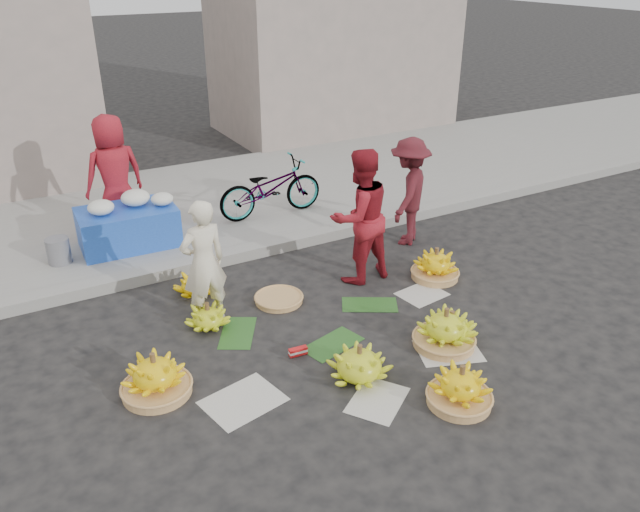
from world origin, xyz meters
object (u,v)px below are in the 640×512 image
banana_bunch_0 (155,376)px  banana_bunch_4 (445,330)px  flower_table (128,224)px  vendor_cream (204,263)px  bicycle (270,188)px

banana_bunch_0 → banana_bunch_4: (2.89, -0.69, -0.00)m
banana_bunch_0 → flower_table: flower_table is taller
vendor_cream → flower_table: (-0.32, 2.19, -0.30)m
banana_bunch_0 → vendor_cream: 1.45m
banana_bunch_0 → flower_table: 3.26m
vendor_cream → banana_bunch_4: bearing=132.7°
banana_bunch_0 → bicycle: size_ratio=0.40×
banana_bunch_4 → vendor_cream: 2.69m
banana_bunch_4 → bicycle: bearing=92.2°
banana_bunch_4 → bicycle: size_ratio=0.39×
banana_bunch_4 → bicycle: 3.97m
banana_bunch_0 → bicycle: bearing=50.0°
banana_bunch_4 → flower_table: flower_table is taller
flower_table → bicycle: (2.16, 0.06, 0.13)m
banana_bunch_4 → vendor_cream: bearing=139.5°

